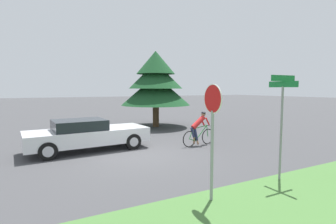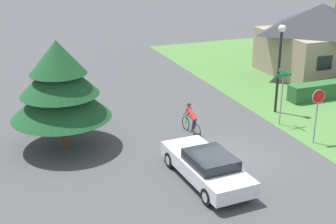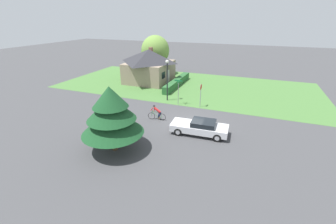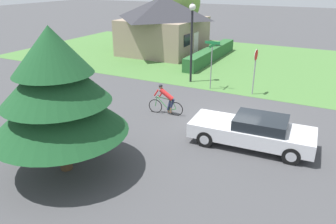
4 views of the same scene
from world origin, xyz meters
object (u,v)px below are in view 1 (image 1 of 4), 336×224
Objects in this scene: sedan_left_lane at (87,135)px; street_name_sign at (282,109)px; conifer_tall_near at (156,82)px; stop_sign at (212,120)px; cyclist at (199,129)px.

street_name_sign reaches higher than sedan_left_lane.
conifer_tall_near is (-4.65, 5.32, 2.26)m from sedan_left_lane.
street_name_sign is 10.78m from conifer_tall_near.
stop_sign is 11.55m from conifer_tall_near.
cyclist reaches higher than sedan_left_lane.
sedan_left_lane is at bearing 16.23° from stop_sign.
stop_sign is 0.91× the size of street_name_sign.
sedan_left_lane is 4.74m from cyclist.
street_name_sign reaches higher than cyclist.
stop_sign is (6.20, 1.50, 1.15)m from sedan_left_lane.
cyclist is 5.83m from stop_sign.
stop_sign is 0.53× the size of conifer_tall_near.
stop_sign is 2.50m from street_name_sign.
sedan_left_lane is 2.71× the size of cyclist.
sedan_left_lane is 1.69× the size of street_name_sign.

